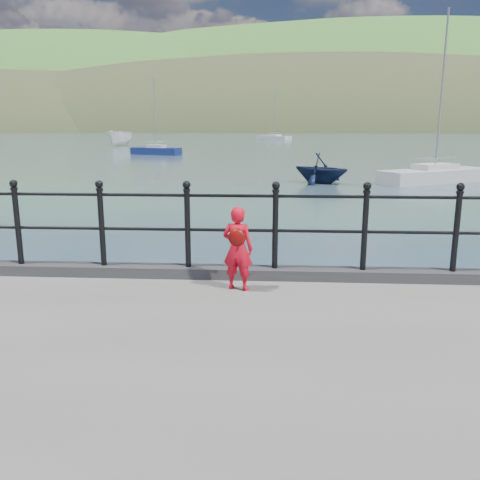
# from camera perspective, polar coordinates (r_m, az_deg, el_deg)

# --- Properties ---
(ground) EXTENTS (600.00, 600.00, 0.00)m
(ground) POSITION_cam_1_polar(r_m,az_deg,el_deg) (7.59, -0.86, -11.12)
(ground) COLOR #2D4251
(ground) RESTS_ON ground
(kerb) EXTENTS (60.00, 0.30, 0.15)m
(kerb) POSITION_cam_1_polar(r_m,az_deg,el_deg) (7.07, -0.98, -3.65)
(kerb) COLOR #28282B
(kerb) RESTS_ON quay
(railing) EXTENTS (18.11, 0.11, 1.20)m
(railing) POSITION_cam_1_polar(r_m,az_deg,el_deg) (6.90, -1.00, 2.33)
(railing) COLOR black
(railing) RESTS_ON kerb
(far_shore) EXTENTS (830.00, 200.00, 156.00)m
(far_shore) POSITION_cam_1_polar(r_m,az_deg,el_deg) (250.52, 12.34, 6.85)
(far_shore) COLOR #333A21
(far_shore) RESTS_ON ground
(child) EXTENTS (0.45, 0.36, 1.08)m
(child) POSITION_cam_1_polar(r_m,az_deg,el_deg) (6.45, -0.25, -0.91)
(child) COLOR red
(child) RESTS_ON quay
(launch_white) EXTENTS (3.13, 5.86, 2.15)m
(launch_white) POSITION_cam_1_polar(r_m,az_deg,el_deg) (71.46, -13.29, 11.06)
(launch_white) COLOR white
(launch_white) RESTS_ON ground
(launch_navy) EXTENTS (3.98, 3.87, 1.60)m
(launch_navy) POSITION_cam_1_polar(r_m,az_deg,el_deg) (27.04, 9.06, 7.97)
(launch_navy) COLOR black
(launch_navy) RESTS_ON ground
(sailboat_port) EXTENTS (5.25, 3.08, 7.40)m
(sailboat_port) POSITION_cam_1_polar(r_m,az_deg,el_deg) (51.79, -9.39, 9.80)
(sailboat_port) COLOR navy
(sailboat_port) RESTS_ON ground
(sailboat_deep) EXTENTS (6.59, 5.96, 10.04)m
(sailboat_deep) POSITION_cam_1_polar(r_m,az_deg,el_deg) (97.14, 3.83, 11.37)
(sailboat_deep) COLOR beige
(sailboat_deep) RESTS_ON ground
(sailboat_near) EXTENTS (6.51, 4.78, 8.87)m
(sailboat_near) POSITION_cam_1_polar(r_m,az_deg,el_deg) (29.03, 20.99, 6.71)
(sailboat_near) COLOR beige
(sailboat_near) RESTS_ON ground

